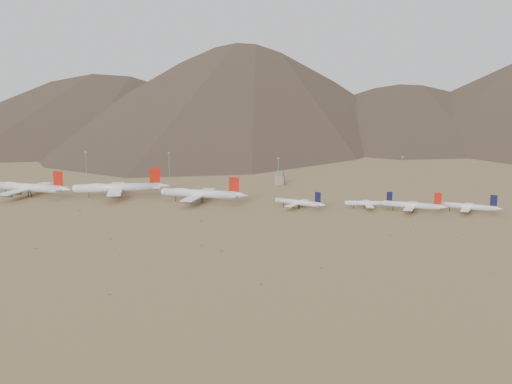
% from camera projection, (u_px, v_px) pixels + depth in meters
% --- Properties ---
extents(ground, '(3000.00, 3000.00, 0.00)m').
position_uv_depth(ground, '(210.00, 212.00, 457.64)').
color(ground, '#A48255').
rests_on(ground, ground).
extents(mountain_ridge, '(4400.00, 1000.00, 300.00)m').
position_uv_depth(mountain_ridge, '(331.00, 45.00, 1295.07)').
color(mountain_ridge, brown).
rests_on(mountain_ridge, ground).
extents(widebody_west, '(74.01, 57.28, 22.01)m').
position_uv_depth(widebody_west, '(28.00, 187.00, 510.22)').
color(widebody_west, white).
rests_on(widebody_west, ground).
extents(widebody_centre, '(73.25, 58.54, 22.82)m').
position_uv_depth(widebody_centre, '(118.00, 187.00, 508.28)').
color(widebody_centre, white).
rests_on(widebody_centre, ground).
extents(widebody_east, '(70.15, 53.98, 20.83)m').
position_uv_depth(widebody_east, '(201.00, 193.00, 487.07)').
color(widebody_east, white).
rests_on(widebody_east, ground).
extents(narrowbody_a, '(39.70, 29.62, 13.64)m').
position_uv_depth(narrowbody_a, '(299.00, 203.00, 466.99)').
color(narrowbody_a, white).
rests_on(narrowbody_a, ground).
extents(narrowbody_b, '(38.17, 27.80, 12.67)m').
position_uv_depth(narrowbody_b, '(370.00, 203.00, 466.44)').
color(narrowbody_b, white).
rests_on(narrowbody_b, ground).
extents(narrowbody_c, '(45.50, 33.15, 15.11)m').
position_uv_depth(narrowbody_c, '(414.00, 205.00, 455.17)').
color(narrowbody_c, white).
rests_on(narrowbody_c, ground).
extents(narrowbody_d, '(42.60, 31.34, 14.29)m').
position_uv_depth(narrowbody_d, '(470.00, 207.00, 451.85)').
color(narrowbody_d, white).
rests_on(narrowbody_d, ground).
extents(control_tower, '(8.00, 8.00, 12.00)m').
position_uv_depth(control_tower, '(280.00, 179.00, 565.94)').
color(control_tower, gray).
rests_on(control_tower, ground).
extents(mast_far_west, '(2.00, 0.60, 25.70)m').
position_uv_depth(mast_far_west, '(86.00, 164.00, 592.52)').
color(mast_far_west, gray).
rests_on(mast_far_west, ground).
extents(mast_west, '(2.00, 0.60, 25.70)m').
position_uv_depth(mast_west, '(169.00, 165.00, 587.36)').
color(mast_west, gray).
rests_on(mast_west, ground).
extents(mast_centre, '(2.00, 0.60, 25.70)m').
position_uv_depth(mast_centre, '(278.00, 171.00, 549.31)').
color(mast_centre, gray).
rests_on(mast_centre, ground).
extents(mast_east, '(2.00, 0.60, 25.70)m').
position_uv_depth(mast_east, '(402.00, 169.00, 559.49)').
color(mast_east, gray).
rests_on(mast_east, ground).
extents(mast_far_east, '(2.00, 0.60, 25.70)m').
position_uv_depth(mast_far_east, '(473.00, 175.00, 528.06)').
color(mast_far_east, gray).
rests_on(mast_far_east, ground).
extents(desert_scrub, '(366.52, 163.49, 0.83)m').
position_uv_depth(desert_scrub, '(109.00, 241.00, 378.31)').
color(desert_scrub, brown).
rests_on(desert_scrub, ground).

